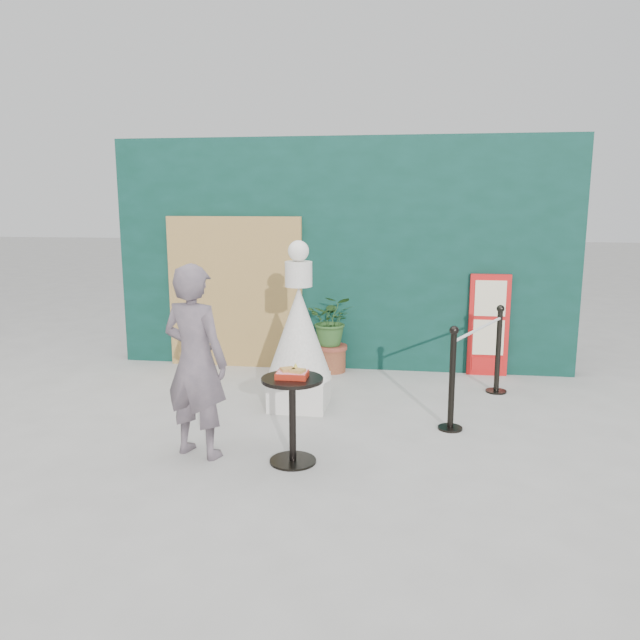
# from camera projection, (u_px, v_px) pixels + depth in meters

# --- Properties ---
(ground) EXTENTS (60.00, 60.00, 0.00)m
(ground) POSITION_uv_depth(u_px,v_px,m) (300.00, 459.00, 5.41)
(ground) COLOR #ADAAA5
(ground) RESTS_ON ground
(back_wall) EXTENTS (6.00, 0.30, 3.00)m
(back_wall) POSITION_uv_depth(u_px,v_px,m) (342.00, 255.00, 8.18)
(back_wall) COLOR #0A2F25
(back_wall) RESTS_ON ground
(bamboo_fence) EXTENTS (1.80, 0.08, 2.00)m
(bamboo_fence) POSITION_uv_depth(u_px,v_px,m) (235.00, 293.00, 8.27)
(bamboo_fence) COLOR tan
(bamboo_fence) RESTS_ON ground
(woman) EXTENTS (0.71, 0.57, 1.69)m
(woman) POSITION_uv_depth(u_px,v_px,m) (195.00, 361.00, 5.35)
(woman) COLOR slate
(woman) RESTS_ON ground
(menu_board) EXTENTS (0.50, 0.07, 1.30)m
(menu_board) POSITION_uv_depth(u_px,v_px,m) (489.00, 325.00, 7.88)
(menu_board) COLOR red
(menu_board) RESTS_ON ground
(statue) EXTENTS (0.70, 0.70, 1.80)m
(statue) POSITION_uv_depth(u_px,v_px,m) (299.00, 341.00, 6.64)
(statue) COLOR silver
(statue) RESTS_ON ground
(cafe_table) EXTENTS (0.52, 0.52, 0.75)m
(cafe_table) POSITION_uv_depth(u_px,v_px,m) (292.00, 406.00, 5.25)
(cafe_table) COLOR black
(cafe_table) RESTS_ON ground
(food_basket) EXTENTS (0.26, 0.19, 0.11)m
(food_basket) POSITION_uv_depth(u_px,v_px,m) (292.00, 373.00, 5.20)
(food_basket) COLOR #A92212
(food_basket) RESTS_ON cafe_table
(planter) EXTENTS (0.60, 0.52, 1.01)m
(planter) POSITION_uv_depth(u_px,v_px,m) (332.00, 327.00, 8.06)
(planter) COLOR brown
(planter) RESTS_ON ground
(stanchion_barrier) EXTENTS (0.84, 1.54, 1.03)m
(stanchion_barrier) POSITION_uv_depth(u_px,v_px,m) (477.00, 364.00, 6.61)
(stanchion_barrier) COLOR black
(stanchion_barrier) RESTS_ON ground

